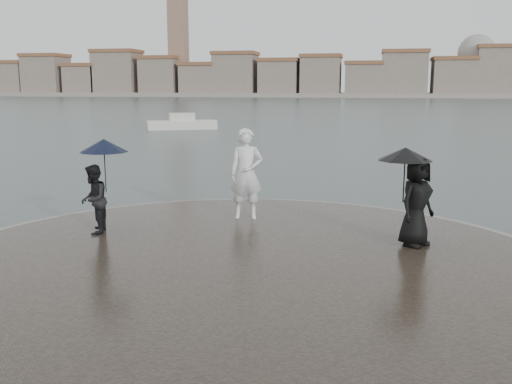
# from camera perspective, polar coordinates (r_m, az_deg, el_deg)

# --- Properties ---
(ground) EXTENTS (400.00, 400.00, 0.00)m
(ground) POSITION_cam_1_polar(r_m,az_deg,el_deg) (7.26, -7.82, -18.45)
(ground) COLOR #2B3835
(ground) RESTS_ON ground
(kerb_ring) EXTENTS (12.50, 12.50, 0.32)m
(kerb_ring) POSITION_cam_1_polar(r_m,az_deg,el_deg) (10.28, -1.43, -8.41)
(kerb_ring) COLOR gray
(kerb_ring) RESTS_ON ground
(quay_tip) EXTENTS (11.90, 11.90, 0.36)m
(quay_tip) POSITION_cam_1_polar(r_m,az_deg,el_deg) (10.27, -1.43, -8.30)
(quay_tip) COLOR #2D261E
(quay_tip) RESTS_ON ground
(statue) EXTENTS (0.86, 0.64, 2.16)m
(statue) POSITION_cam_1_polar(r_m,az_deg,el_deg) (13.56, -0.97, 1.84)
(statue) COLOR silver
(statue) RESTS_ON quay_tip
(visitor_left) EXTENTS (1.14, 1.04, 2.04)m
(visitor_left) POSITION_cam_1_polar(r_m,az_deg,el_deg) (12.60, -15.62, 0.97)
(visitor_left) COLOR black
(visitor_left) RESTS_ON quay_tip
(visitor_right) EXTENTS (1.28, 1.16, 1.95)m
(visitor_right) POSITION_cam_1_polar(r_m,az_deg,el_deg) (11.65, 15.47, 0.25)
(visitor_right) COLOR black
(visitor_right) RESTS_ON quay_tip
(far_skyline) EXTENTS (260.00, 20.00, 37.00)m
(far_skyline) POSITION_cam_1_polar(r_m,az_deg,el_deg) (166.91, 8.52, 11.28)
(far_skyline) COLOR gray
(far_skyline) RESTS_ON ground
(boats) EXTENTS (37.43, 5.94, 1.50)m
(boats) POSITION_cam_1_polar(r_m,az_deg,el_deg) (42.77, 12.75, 6.20)
(boats) COLOR beige
(boats) RESTS_ON ground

